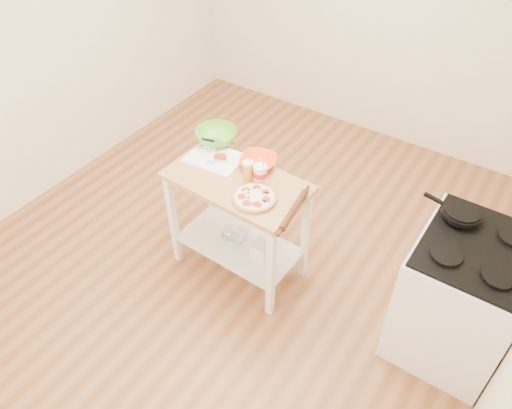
{
  "coord_description": "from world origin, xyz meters",
  "views": [
    {
      "loc": [
        1.67,
        -2.34,
        3.08
      ],
      "look_at": [
        0.26,
        -0.22,
        0.79
      ],
      "focal_mm": 35.0,
      "sensor_mm": 36.0,
      "label": 1
    }
  ],
  "objects_px": {
    "prep_island": "(238,208)",
    "gas_stove": "(459,296)",
    "rolling_pin": "(294,210)",
    "green_bowl": "(216,136)",
    "spatula": "(216,161)",
    "knife": "(214,141)",
    "cutting_board": "(215,158)",
    "shelf_glass_bowl": "(233,236)",
    "pizza": "(254,197)",
    "beer_pint": "(248,170)",
    "orange_bowl": "(258,161)",
    "yogurt_tub": "(260,173)",
    "skillet": "(461,213)",
    "shelf_bin": "(262,250)"
  },
  "relations": [
    {
      "from": "knife",
      "to": "orange_bowl",
      "type": "relative_size",
      "value": 1.01
    },
    {
      "from": "gas_stove",
      "to": "orange_bowl",
      "type": "xyz_separation_m",
      "value": [
        -1.56,
        -0.02,
        0.46
      ]
    },
    {
      "from": "pizza",
      "to": "knife",
      "type": "height_order",
      "value": "pizza"
    },
    {
      "from": "prep_island",
      "to": "spatula",
      "type": "height_order",
      "value": "spatula"
    },
    {
      "from": "cutting_board",
      "to": "beer_pint",
      "type": "height_order",
      "value": "beer_pint"
    },
    {
      "from": "gas_stove",
      "to": "skillet",
      "type": "bearing_deg",
      "value": 135.25
    },
    {
      "from": "beer_pint",
      "to": "rolling_pin",
      "type": "distance_m",
      "value": 0.46
    },
    {
      "from": "rolling_pin",
      "to": "green_bowl",
      "type": "bearing_deg",
      "value": 157.96
    },
    {
      "from": "yogurt_tub",
      "to": "rolling_pin",
      "type": "xyz_separation_m",
      "value": [
        0.36,
        -0.16,
        -0.04
      ]
    },
    {
      "from": "orange_bowl",
      "to": "prep_island",
      "type": "bearing_deg",
      "value": -98.0
    },
    {
      "from": "green_bowl",
      "to": "gas_stove",
      "type": "bearing_deg",
      "value": -1.28
    },
    {
      "from": "shelf_bin",
      "to": "green_bowl",
      "type": "bearing_deg",
      "value": 153.94
    },
    {
      "from": "prep_island",
      "to": "gas_stove",
      "type": "xyz_separation_m",
      "value": [
        1.59,
        0.25,
        -0.17
      ]
    },
    {
      "from": "pizza",
      "to": "rolling_pin",
      "type": "xyz_separation_m",
      "value": [
        0.28,
        0.03,
        0.01
      ]
    },
    {
      "from": "prep_island",
      "to": "gas_stove",
      "type": "distance_m",
      "value": 1.61
    },
    {
      "from": "prep_island",
      "to": "rolling_pin",
      "type": "bearing_deg",
      "value": -8.05
    },
    {
      "from": "yogurt_tub",
      "to": "rolling_pin",
      "type": "relative_size",
      "value": 0.55
    },
    {
      "from": "cutting_board",
      "to": "yogurt_tub",
      "type": "bearing_deg",
      "value": -8.55
    },
    {
      "from": "prep_island",
      "to": "pizza",
      "type": "relative_size",
      "value": 3.42
    },
    {
      "from": "skillet",
      "to": "knife",
      "type": "bearing_deg",
      "value": -162.75
    },
    {
      "from": "skillet",
      "to": "shelf_bin",
      "type": "bearing_deg",
      "value": -147.57
    },
    {
      "from": "cutting_board",
      "to": "shelf_bin",
      "type": "relative_size",
      "value": 3.41
    },
    {
      "from": "beer_pint",
      "to": "shelf_glass_bowl",
      "type": "relative_size",
      "value": 0.75
    },
    {
      "from": "prep_island",
      "to": "rolling_pin",
      "type": "height_order",
      "value": "rolling_pin"
    },
    {
      "from": "pizza",
      "to": "knife",
      "type": "distance_m",
      "value": 0.72
    },
    {
      "from": "beer_pint",
      "to": "prep_island",
      "type": "bearing_deg",
      "value": -137.92
    },
    {
      "from": "shelf_glass_bowl",
      "to": "pizza",
      "type": "bearing_deg",
      "value": -22.1
    },
    {
      "from": "skillet",
      "to": "spatula",
      "type": "xyz_separation_m",
      "value": [
        -1.63,
        -0.36,
        -0.06
      ]
    },
    {
      "from": "shelf_glass_bowl",
      "to": "shelf_bin",
      "type": "relative_size",
      "value": 1.56
    },
    {
      "from": "cutting_board",
      "to": "knife",
      "type": "height_order",
      "value": "cutting_board"
    },
    {
      "from": "gas_stove",
      "to": "cutting_board",
      "type": "bearing_deg",
      "value": -175.5
    },
    {
      "from": "prep_island",
      "to": "skillet",
      "type": "relative_size",
      "value": 2.67
    },
    {
      "from": "gas_stove",
      "to": "spatula",
      "type": "distance_m",
      "value": 1.88
    },
    {
      "from": "cutting_board",
      "to": "beer_pint",
      "type": "distance_m",
      "value": 0.35
    },
    {
      "from": "beer_pint",
      "to": "rolling_pin",
      "type": "bearing_deg",
      "value": -15.72
    },
    {
      "from": "prep_island",
      "to": "shelf_bin",
      "type": "distance_m",
      "value": 0.38
    },
    {
      "from": "yogurt_tub",
      "to": "shelf_bin",
      "type": "relative_size",
      "value": 1.72
    },
    {
      "from": "shelf_bin",
      "to": "gas_stove",
      "type": "bearing_deg",
      "value": 10.58
    },
    {
      "from": "spatula",
      "to": "knife",
      "type": "relative_size",
      "value": 0.52
    },
    {
      "from": "beer_pint",
      "to": "green_bowl",
      "type": "bearing_deg",
      "value": 152.33
    },
    {
      "from": "prep_island",
      "to": "shelf_glass_bowl",
      "type": "bearing_deg",
      "value": 168.56
    },
    {
      "from": "rolling_pin",
      "to": "orange_bowl",
      "type": "bearing_deg",
      "value": 147.91
    },
    {
      "from": "orange_bowl",
      "to": "gas_stove",
      "type": "bearing_deg",
      "value": 0.89
    },
    {
      "from": "cutting_board",
      "to": "orange_bowl",
      "type": "xyz_separation_m",
      "value": [
        0.31,
        0.11,
        0.02
      ]
    },
    {
      "from": "orange_bowl",
      "to": "pizza",
      "type": "bearing_deg",
      "value": -60.26
    },
    {
      "from": "knife",
      "to": "shelf_glass_bowl",
      "type": "bearing_deg",
      "value": -54.83
    },
    {
      "from": "cutting_board",
      "to": "spatula",
      "type": "xyz_separation_m",
      "value": [
        0.04,
        -0.04,
        0.01
      ]
    },
    {
      "from": "prep_island",
      "to": "knife",
      "type": "height_order",
      "value": "knife"
    },
    {
      "from": "gas_stove",
      "to": "skillet",
      "type": "height_order",
      "value": "gas_stove"
    },
    {
      "from": "beer_pint",
      "to": "yogurt_tub",
      "type": "height_order",
      "value": "yogurt_tub"
    }
  ]
}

